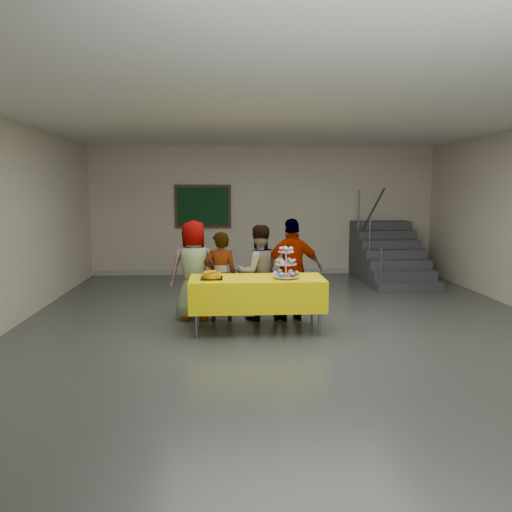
{
  "coord_description": "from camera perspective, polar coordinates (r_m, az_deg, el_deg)",
  "views": [
    {
      "loc": [
        -0.92,
        -6.66,
        2.01
      ],
      "look_at": [
        -0.47,
        0.41,
        1.05
      ],
      "focal_mm": 35.0,
      "sensor_mm": 36.0,
      "label": 1
    }
  ],
  "objects": [
    {
      "name": "bear_cake",
      "position": [
        6.93,
        -5.09,
        -2.13
      ],
      "size": [
        0.32,
        0.36,
        0.12
      ],
      "color": "black",
      "rests_on": "bake_table"
    },
    {
      "name": "cupcake_stand",
      "position": [
        6.93,
        3.44,
        -1.1
      ],
      "size": [
        0.38,
        0.38,
        0.44
      ],
      "color": "silver",
      "rests_on": "bake_table"
    },
    {
      "name": "schoolchild_d",
      "position": [
        7.61,
        4.21,
        -1.58
      ],
      "size": [
        0.94,
        0.45,
        1.56
      ],
      "primitive_type": "imported",
      "rotation": [
        0.0,
        0.0,
        3.22
      ],
      "color": "slate",
      "rests_on": "ground"
    },
    {
      "name": "schoolchild_b",
      "position": [
        7.59,
        -4.07,
        -2.34
      ],
      "size": [
        0.51,
        0.35,
        1.37
      ],
      "primitive_type": "imported",
      "rotation": [
        0.0,
        0.0,
        3.18
      ],
      "color": "slate",
      "rests_on": "ground"
    },
    {
      "name": "schoolchild_a",
      "position": [
        7.71,
        -7.09,
        -1.61
      ],
      "size": [
        0.77,
        0.52,
        1.53
      ],
      "primitive_type": "imported",
      "rotation": [
        0.0,
        0.0,
        3.19
      ],
      "color": "slate",
      "rests_on": "ground"
    },
    {
      "name": "room_shell",
      "position": [
        6.74,
        4.23,
        8.73
      ],
      "size": [
        10.0,
        10.04,
        3.02
      ],
      "color": "#4C514C",
      "rests_on": "ground"
    },
    {
      "name": "schoolchild_c",
      "position": [
        7.64,
        0.28,
        -1.91
      ],
      "size": [
        0.81,
        0.69,
        1.47
      ],
      "primitive_type": "imported",
      "rotation": [
        0.0,
        0.0,
        3.36
      ],
      "color": "slate",
      "rests_on": "ground"
    },
    {
      "name": "noticeboard",
      "position": [
        11.64,
        -6.08,
        5.65
      ],
      "size": [
        1.3,
        0.05,
        1.0
      ],
      "color": "#472B16",
      "rests_on": "ground"
    },
    {
      "name": "staircase",
      "position": [
        11.48,
        14.76,
        -0.16
      ],
      "size": [
        1.3,
        2.4,
        2.04
      ],
      "color": "#424447",
      "rests_on": "ground"
    },
    {
      "name": "bake_table",
      "position": [
        7.03,
        0.1,
        -4.21
      ],
      "size": [
        1.88,
        0.78,
        0.77
      ],
      "color": "#595960",
      "rests_on": "ground"
    }
  ]
}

